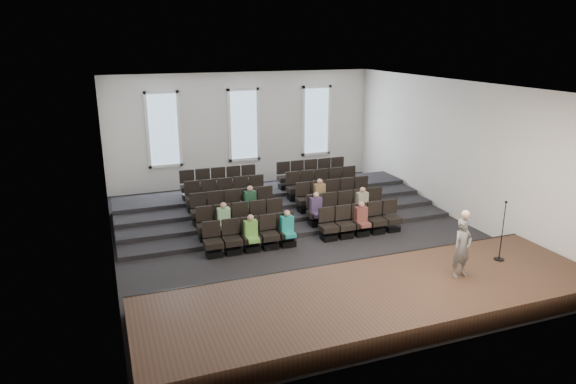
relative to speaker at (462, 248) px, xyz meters
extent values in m
plane|color=black|center=(-2.35, 5.14, -1.27)|extent=(14.00, 14.00, 0.00)
cube|color=white|center=(-2.35, 5.14, 3.74)|extent=(12.00, 14.00, 0.02)
cube|color=silver|center=(-2.35, 12.16, 1.23)|extent=(12.00, 0.04, 5.00)
cube|color=silver|center=(-2.35, -1.88, 1.23)|extent=(12.00, 0.04, 5.00)
cube|color=silver|center=(-8.37, 5.14, 1.23)|extent=(0.04, 14.00, 5.00)
cube|color=silver|center=(3.67, 5.14, 1.23)|extent=(0.04, 14.00, 5.00)
cube|color=#40261B|center=(-2.35, 0.04, -1.02)|extent=(11.80, 3.60, 0.50)
cube|color=black|center=(-2.35, 1.81, -1.02)|extent=(11.80, 0.06, 0.52)
cube|color=black|center=(-2.35, 7.47, -1.20)|extent=(11.80, 4.80, 0.15)
cube|color=black|center=(-2.35, 7.99, -1.12)|extent=(11.80, 3.75, 0.30)
cube|color=black|center=(-2.35, 8.52, -1.05)|extent=(11.80, 2.70, 0.45)
cube|color=black|center=(-2.35, 9.04, -0.97)|extent=(11.80, 1.65, 0.60)
cube|color=black|center=(-5.48, 4.54, -1.17)|extent=(0.47, 0.43, 0.20)
cube|color=black|center=(-5.48, 4.54, -0.86)|extent=(0.55, 0.50, 0.19)
cube|color=black|center=(-5.48, 4.75, -0.45)|extent=(0.55, 0.08, 0.50)
cube|color=black|center=(-4.88, 4.54, -1.17)|extent=(0.47, 0.43, 0.20)
cube|color=black|center=(-4.88, 4.54, -0.86)|extent=(0.55, 0.50, 0.19)
cube|color=black|center=(-4.88, 4.75, -0.45)|extent=(0.55, 0.08, 0.50)
cube|color=black|center=(-4.28, 4.54, -1.17)|extent=(0.47, 0.43, 0.20)
cube|color=black|center=(-4.28, 4.54, -0.86)|extent=(0.55, 0.50, 0.19)
cube|color=black|center=(-4.28, 4.75, -0.45)|extent=(0.55, 0.08, 0.50)
cube|color=black|center=(-3.68, 4.54, -1.17)|extent=(0.47, 0.43, 0.20)
cube|color=black|center=(-3.68, 4.54, -0.86)|extent=(0.55, 0.50, 0.19)
cube|color=black|center=(-3.68, 4.75, -0.45)|extent=(0.55, 0.08, 0.50)
cube|color=black|center=(-3.08, 4.54, -1.17)|extent=(0.47, 0.43, 0.20)
cube|color=black|center=(-3.08, 4.54, -0.86)|extent=(0.55, 0.50, 0.19)
cube|color=black|center=(-3.08, 4.75, -0.45)|extent=(0.55, 0.08, 0.50)
cube|color=black|center=(-1.63, 4.54, -1.17)|extent=(0.47, 0.43, 0.20)
cube|color=black|center=(-1.63, 4.54, -0.86)|extent=(0.55, 0.50, 0.19)
cube|color=black|center=(-1.63, 4.75, -0.45)|extent=(0.55, 0.08, 0.50)
cube|color=black|center=(-1.03, 4.54, -1.17)|extent=(0.47, 0.43, 0.20)
cube|color=black|center=(-1.03, 4.54, -0.86)|extent=(0.55, 0.50, 0.19)
cube|color=black|center=(-1.03, 4.75, -0.45)|extent=(0.55, 0.08, 0.50)
cube|color=black|center=(-0.43, 4.54, -1.17)|extent=(0.47, 0.43, 0.20)
cube|color=black|center=(-0.43, 4.54, -0.86)|extent=(0.55, 0.50, 0.19)
cube|color=black|center=(-0.43, 4.75, -0.45)|extent=(0.55, 0.08, 0.50)
cube|color=black|center=(0.17, 4.54, -1.17)|extent=(0.47, 0.43, 0.20)
cube|color=black|center=(0.17, 4.54, -0.86)|extent=(0.55, 0.50, 0.19)
cube|color=black|center=(0.17, 4.75, -0.45)|extent=(0.55, 0.08, 0.50)
cube|color=black|center=(0.77, 4.54, -1.17)|extent=(0.47, 0.43, 0.20)
cube|color=black|center=(0.77, 4.54, -0.86)|extent=(0.55, 0.50, 0.19)
cube|color=black|center=(0.77, 4.75, -0.45)|extent=(0.55, 0.08, 0.50)
cube|color=black|center=(-5.48, 5.59, -1.02)|extent=(0.47, 0.43, 0.20)
cube|color=black|center=(-5.48, 5.59, -0.71)|extent=(0.55, 0.50, 0.19)
cube|color=black|center=(-5.48, 5.80, -0.30)|extent=(0.55, 0.08, 0.50)
cube|color=black|center=(-4.88, 5.59, -1.02)|extent=(0.47, 0.43, 0.20)
cube|color=black|center=(-4.88, 5.59, -0.71)|extent=(0.55, 0.50, 0.19)
cube|color=black|center=(-4.88, 5.80, -0.30)|extent=(0.55, 0.08, 0.50)
cube|color=black|center=(-4.28, 5.59, -1.02)|extent=(0.47, 0.43, 0.20)
cube|color=black|center=(-4.28, 5.59, -0.71)|extent=(0.55, 0.50, 0.19)
cube|color=black|center=(-4.28, 5.80, -0.30)|extent=(0.55, 0.08, 0.50)
cube|color=black|center=(-3.68, 5.59, -1.02)|extent=(0.47, 0.43, 0.20)
cube|color=black|center=(-3.68, 5.59, -0.71)|extent=(0.55, 0.50, 0.19)
cube|color=black|center=(-3.68, 5.80, -0.30)|extent=(0.55, 0.08, 0.50)
cube|color=black|center=(-3.08, 5.59, -1.02)|extent=(0.47, 0.43, 0.20)
cube|color=black|center=(-3.08, 5.59, -0.71)|extent=(0.55, 0.50, 0.19)
cube|color=black|center=(-3.08, 5.80, -0.30)|extent=(0.55, 0.08, 0.50)
cube|color=black|center=(-1.63, 5.59, -1.02)|extent=(0.47, 0.43, 0.20)
cube|color=black|center=(-1.63, 5.59, -0.71)|extent=(0.55, 0.50, 0.19)
cube|color=black|center=(-1.63, 5.80, -0.30)|extent=(0.55, 0.08, 0.50)
cube|color=black|center=(-1.03, 5.59, -1.02)|extent=(0.47, 0.43, 0.20)
cube|color=black|center=(-1.03, 5.59, -0.71)|extent=(0.55, 0.50, 0.19)
cube|color=black|center=(-1.03, 5.80, -0.30)|extent=(0.55, 0.08, 0.50)
cube|color=black|center=(-0.43, 5.59, -1.02)|extent=(0.47, 0.43, 0.20)
cube|color=black|center=(-0.43, 5.59, -0.71)|extent=(0.55, 0.50, 0.19)
cube|color=black|center=(-0.43, 5.80, -0.30)|extent=(0.55, 0.08, 0.50)
cube|color=black|center=(0.17, 5.59, -1.02)|extent=(0.47, 0.43, 0.20)
cube|color=black|center=(0.17, 5.59, -0.71)|extent=(0.55, 0.50, 0.19)
cube|color=black|center=(0.17, 5.80, -0.30)|extent=(0.55, 0.08, 0.50)
cube|color=black|center=(0.77, 5.59, -1.02)|extent=(0.47, 0.43, 0.20)
cube|color=black|center=(0.77, 5.59, -0.71)|extent=(0.55, 0.50, 0.19)
cube|color=black|center=(0.77, 5.80, -0.30)|extent=(0.55, 0.08, 0.50)
cube|color=black|center=(-5.48, 6.64, -0.87)|extent=(0.47, 0.42, 0.20)
cube|color=black|center=(-5.48, 6.64, -0.56)|extent=(0.55, 0.50, 0.19)
cube|color=black|center=(-5.48, 6.85, -0.15)|extent=(0.55, 0.08, 0.50)
cube|color=black|center=(-4.88, 6.64, -0.87)|extent=(0.47, 0.42, 0.20)
cube|color=black|center=(-4.88, 6.64, -0.56)|extent=(0.55, 0.50, 0.19)
cube|color=black|center=(-4.88, 6.85, -0.15)|extent=(0.55, 0.08, 0.50)
cube|color=black|center=(-4.28, 6.64, -0.87)|extent=(0.47, 0.42, 0.20)
cube|color=black|center=(-4.28, 6.64, -0.56)|extent=(0.55, 0.50, 0.19)
cube|color=black|center=(-4.28, 6.85, -0.15)|extent=(0.55, 0.08, 0.50)
cube|color=black|center=(-3.68, 6.64, -0.87)|extent=(0.47, 0.42, 0.20)
cube|color=black|center=(-3.68, 6.64, -0.56)|extent=(0.55, 0.50, 0.19)
cube|color=black|center=(-3.68, 6.85, -0.15)|extent=(0.55, 0.08, 0.50)
cube|color=black|center=(-3.08, 6.64, -0.87)|extent=(0.47, 0.42, 0.20)
cube|color=black|center=(-3.08, 6.64, -0.56)|extent=(0.55, 0.50, 0.19)
cube|color=black|center=(-3.08, 6.85, -0.15)|extent=(0.55, 0.08, 0.50)
cube|color=black|center=(-1.63, 6.64, -0.87)|extent=(0.47, 0.42, 0.20)
cube|color=black|center=(-1.63, 6.64, -0.56)|extent=(0.55, 0.50, 0.19)
cube|color=black|center=(-1.63, 6.85, -0.15)|extent=(0.55, 0.08, 0.50)
cube|color=black|center=(-1.03, 6.64, -0.87)|extent=(0.47, 0.42, 0.20)
cube|color=black|center=(-1.03, 6.64, -0.56)|extent=(0.55, 0.50, 0.19)
cube|color=black|center=(-1.03, 6.85, -0.15)|extent=(0.55, 0.08, 0.50)
cube|color=black|center=(-0.43, 6.64, -0.87)|extent=(0.47, 0.42, 0.20)
cube|color=black|center=(-0.43, 6.64, -0.56)|extent=(0.55, 0.50, 0.19)
cube|color=black|center=(-0.43, 6.85, -0.15)|extent=(0.55, 0.08, 0.50)
cube|color=black|center=(0.17, 6.64, -0.87)|extent=(0.47, 0.42, 0.20)
cube|color=black|center=(0.17, 6.64, -0.56)|extent=(0.55, 0.50, 0.19)
cube|color=black|center=(0.17, 6.85, -0.15)|extent=(0.55, 0.08, 0.50)
cube|color=black|center=(0.77, 6.64, -0.87)|extent=(0.47, 0.42, 0.20)
cube|color=black|center=(0.77, 6.64, -0.56)|extent=(0.55, 0.50, 0.19)
cube|color=black|center=(0.77, 6.85, -0.15)|extent=(0.55, 0.08, 0.50)
cube|color=black|center=(-5.48, 7.69, -0.72)|extent=(0.47, 0.42, 0.20)
cube|color=black|center=(-5.48, 7.69, -0.41)|extent=(0.55, 0.50, 0.19)
cube|color=black|center=(-5.48, 7.90, 0.00)|extent=(0.55, 0.08, 0.50)
cube|color=black|center=(-4.88, 7.69, -0.72)|extent=(0.47, 0.42, 0.20)
cube|color=black|center=(-4.88, 7.69, -0.41)|extent=(0.55, 0.50, 0.19)
cube|color=black|center=(-4.88, 7.90, 0.00)|extent=(0.55, 0.08, 0.50)
cube|color=black|center=(-4.28, 7.69, -0.72)|extent=(0.47, 0.42, 0.20)
cube|color=black|center=(-4.28, 7.69, -0.41)|extent=(0.55, 0.50, 0.19)
cube|color=black|center=(-4.28, 7.90, 0.00)|extent=(0.55, 0.08, 0.50)
cube|color=black|center=(-3.68, 7.69, -0.72)|extent=(0.47, 0.42, 0.20)
cube|color=black|center=(-3.68, 7.69, -0.41)|extent=(0.55, 0.50, 0.19)
cube|color=black|center=(-3.68, 7.90, 0.00)|extent=(0.55, 0.08, 0.50)
cube|color=black|center=(-3.08, 7.69, -0.72)|extent=(0.47, 0.42, 0.20)
cube|color=black|center=(-3.08, 7.69, -0.41)|extent=(0.55, 0.50, 0.19)
cube|color=black|center=(-3.08, 7.90, 0.00)|extent=(0.55, 0.08, 0.50)
cube|color=black|center=(-1.63, 7.69, -0.72)|extent=(0.47, 0.42, 0.20)
cube|color=black|center=(-1.63, 7.69, -0.41)|extent=(0.55, 0.50, 0.19)
cube|color=black|center=(-1.63, 7.90, 0.00)|extent=(0.55, 0.08, 0.50)
cube|color=black|center=(-1.03, 7.69, -0.72)|extent=(0.47, 0.42, 0.20)
cube|color=black|center=(-1.03, 7.69, -0.41)|extent=(0.55, 0.50, 0.19)
cube|color=black|center=(-1.03, 7.90, 0.00)|extent=(0.55, 0.08, 0.50)
cube|color=black|center=(-0.43, 7.69, -0.72)|extent=(0.47, 0.42, 0.20)
cube|color=black|center=(-0.43, 7.69, -0.41)|extent=(0.55, 0.50, 0.19)
cube|color=black|center=(-0.43, 7.90, 0.00)|extent=(0.55, 0.08, 0.50)
cube|color=black|center=(0.17, 7.69, -0.72)|extent=(0.47, 0.42, 0.20)
cube|color=black|center=(0.17, 7.69, -0.41)|extent=(0.55, 0.50, 0.19)
cube|color=black|center=(0.17, 7.90, 0.00)|extent=(0.55, 0.08, 0.50)
cube|color=black|center=(0.77, 7.69, -0.72)|extent=(0.47, 0.42, 0.20)
cube|color=black|center=(0.77, 7.69, -0.41)|extent=(0.55, 0.50, 0.19)
cube|color=black|center=(0.77, 7.90, 0.00)|extent=(0.55, 0.08, 0.50)
cube|color=black|center=(-5.48, 8.74, -0.57)|extent=(0.47, 0.42, 0.20)
cube|color=black|center=(-5.48, 8.74, -0.26)|extent=(0.55, 0.50, 0.19)
cube|color=black|center=(-5.48, 8.95, 0.15)|extent=(0.55, 0.08, 0.50)
cube|color=black|center=(-4.88, 8.74, -0.57)|extent=(0.47, 0.42, 0.20)
cube|color=black|center=(-4.88, 8.74, -0.26)|extent=(0.55, 0.50, 0.19)
cube|color=black|center=(-4.88, 8.95, 0.15)|extent=(0.55, 0.08, 0.50)
cube|color=black|center=(-4.28, 8.74, -0.57)|extent=(0.47, 0.42, 0.20)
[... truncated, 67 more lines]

